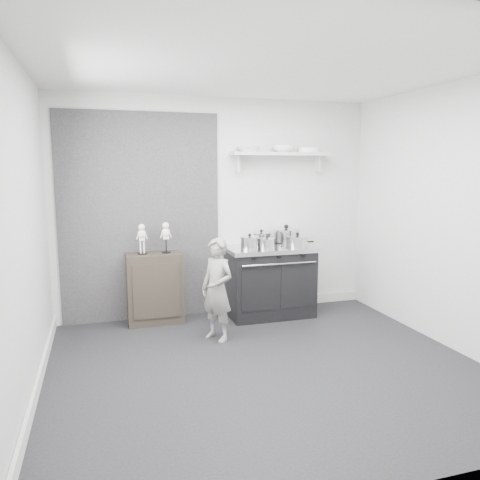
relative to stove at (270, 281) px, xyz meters
name	(u,v)px	position (x,y,z in m)	size (l,w,h in m)	color
ground	(265,367)	(-0.59, -1.48, -0.44)	(4.00, 4.00, 0.00)	black
room_shell	(252,191)	(-0.68, -1.33, 1.20)	(4.02, 3.62, 2.71)	silver
wall_shelf	(281,155)	(0.21, 0.20, 1.57)	(1.30, 0.26, 0.24)	silver
stove	(270,281)	(0.00, 0.00, 0.00)	(1.10, 0.68, 0.88)	black
side_cabinet	(155,288)	(-1.42, 0.13, -0.02)	(0.65, 0.38, 0.84)	black
child	(217,289)	(-0.84, -0.64, 0.11)	(0.41, 0.27, 1.11)	gray
pot_front_left	(250,243)	(-0.30, -0.11, 0.51)	(0.31, 0.22, 0.19)	#BDBDBF
pot_back_left	(261,239)	(-0.06, 0.14, 0.52)	(0.33, 0.24, 0.20)	#BDBDBF
pot_back_right	(286,236)	(0.27, 0.13, 0.53)	(0.42, 0.33, 0.25)	#BDBDBF
pot_front_right	(297,242)	(0.30, -0.17, 0.51)	(0.35, 0.26, 0.19)	#BDBDBF
pot_front_center	(267,244)	(-0.10, -0.16, 0.50)	(0.29, 0.20, 0.17)	#BDBDBF
skeleton_full	(142,237)	(-1.55, 0.13, 0.61)	(0.11, 0.07, 0.41)	white
skeleton_torso	(166,235)	(-1.27, 0.13, 0.61)	(0.12, 0.08, 0.42)	white
bowl_large	(248,149)	(-0.22, 0.19, 1.63)	(0.28, 0.28, 0.07)	white
bowl_small	(283,149)	(0.24, 0.19, 1.64)	(0.27, 0.27, 0.08)	white
plate_stack	(308,150)	(0.59, 0.19, 1.63)	(0.28, 0.28, 0.06)	white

